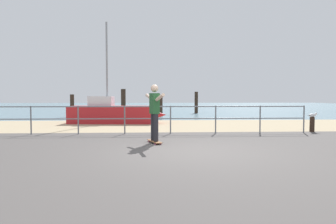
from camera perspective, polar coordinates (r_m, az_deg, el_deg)
name	(u,v)px	position (r m, az deg, el deg)	size (l,w,h in m)	color
ground_plane	(195,160)	(6.71, 5.03, -9.00)	(24.00, 10.00, 0.04)	#514C49
beach_strip	(172,125)	(14.59, 0.68, -2.54)	(24.00, 6.00, 0.04)	tan
sea_surface	(159,107)	(42.53, -1.69, 1.03)	(72.00, 50.00, 0.04)	slate
railing_fence	(148,115)	(11.12, -3.84, -0.62)	(11.79, 0.05, 1.05)	slate
sailboat	(116,113)	(15.85, -9.71, -0.26)	(5.01, 1.69, 5.18)	#B21E23
skateboard	(155,141)	(8.95, -2.54, -5.55)	(0.45, 0.82, 0.08)	brown
skateboarder	(154,109)	(8.86, -2.55, 0.54)	(0.56, 1.39, 1.65)	#26262B
bollard_short	(312,125)	(13.01, 25.45, -2.17)	(0.18, 0.18, 0.59)	#332319
seagull	(313,115)	(12.99, 25.53, -0.53)	(0.48, 0.24, 0.18)	white
groyne_post_0	(72,106)	(21.72, -17.56, 1.14)	(0.27, 0.27, 1.54)	#332319
groyne_post_1	(123,101)	(25.79, -8.39, 2.05)	(0.39, 0.39, 2.03)	#332319
groyne_post_2	(160,105)	(22.66, -1.47, 1.32)	(0.35, 0.35, 1.52)	#332319
groyne_post_3	(196,103)	(25.14, 5.33, 1.77)	(0.28, 0.28, 1.79)	#332319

